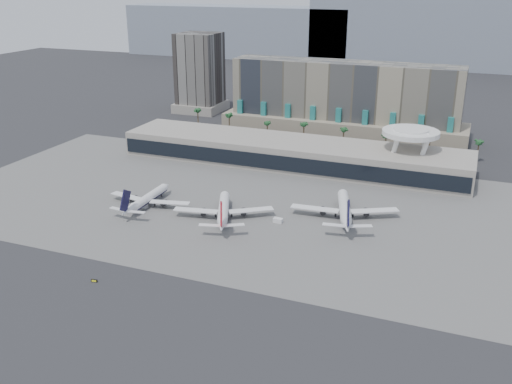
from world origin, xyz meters
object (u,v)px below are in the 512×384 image
(service_vehicle_a, at_px, (142,205))
(taxiway_sign, at_px, (94,281))
(airliner_centre, at_px, (223,210))
(airliner_right, at_px, (345,209))
(airliner_left, at_px, (147,199))
(service_vehicle_b, at_px, (278,220))

(service_vehicle_a, distance_m, taxiway_sign, 59.92)
(airliner_centre, distance_m, airliner_right, 46.60)
(airliner_centre, relative_size, airliner_right, 0.90)
(airliner_left, height_order, airliner_right, airliner_right)
(airliner_left, height_order, service_vehicle_b, airliner_left)
(airliner_right, distance_m, service_vehicle_b, 26.32)
(airliner_right, bearing_deg, service_vehicle_b, -164.43)
(taxiway_sign, bearing_deg, airliner_centre, 64.38)
(airliner_centre, bearing_deg, service_vehicle_a, 161.32)
(service_vehicle_b, bearing_deg, service_vehicle_a, -170.54)
(service_vehicle_a, height_order, service_vehicle_b, service_vehicle_a)
(airliner_right, xyz_separation_m, service_vehicle_b, (-22.29, -13.69, -2.86))
(airliner_left, distance_m, airliner_right, 78.91)
(service_vehicle_a, bearing_deg, airliner_left, 56.82)
(service_vehicle_b, bearing_deg, airliner_centre, -166.99)
(service_vehicle_a, xyz_separation_m, taxiway_sign, (18.53, -56.98, -0.56))
(airliner_left, bearing_deg, airliner_right, 11.79)
(airliner_centre, bearing_deg, taxiway_sign, -127.76)
(airliner_left, bearing_deg, service_vehicle_b, 2.92)
(taxiway_sign, bearing_deg, airliner_right, 41.82)
(service_vehicle_a, relative_size, taxiway_sign, 2.05)
(airliner_right, xyz_separation_m, taxiway_sign, (-59.72, -76.33, -3.30))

